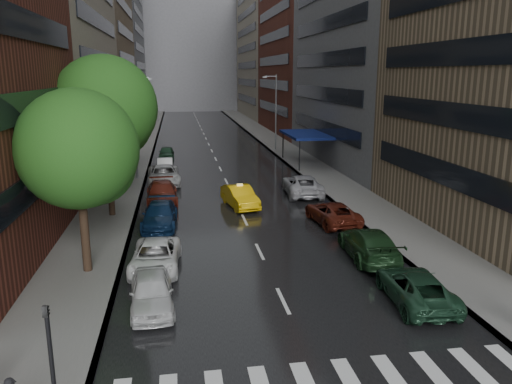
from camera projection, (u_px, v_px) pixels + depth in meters
ground at (307, 352)px, 17.13m from camera, size 220.00×220.00×0.00m
road at (210, 146)px, 65.15m from camera, size 14.00×140.00×0.01m
sidewalk_left at (139, 147)px, 63.76m from camera, size 4.00×140.00×0.15m
sidewalk_right at (277, 144)px, 66.51m from camera, size 4.00×140.00×0.15m
buildings_left at (92, 23)px, 67.59m from camera, size 8.00×108.00×38.00m
buildings_right at (310, 31)px, 70.38m from camera, size 8.05×109.10×36.00m
building_far at (190, 46)px, 126.75m from camera, size 40.00×14.00×32.00m
tree_near at (78, 149)px, 22.48m from camera, size 5.48×5.48×8.73m
tree_mid at (105, 108)px, 31.56m from camera, size 6.59×6.59×10.50m
tree_far at (123, 109)px, 42.29m from camera, size 5.84×5.84×9.31m
taxi at (240, 196)px, 35.51m from camera, size 2.48×4.86×1.53m
parked_cars_left at (162, 195)px, 36.11m from camera, size 2.95×41.16×1.61m
parked_cars_right at (339, 218)px, 30.29m from camera, size 3.07×24.63×1.59m
traffic_light at (51, 354)px, 12.93m from camera, size 0.18×0.15×3.45m
street_lamp_left at (135, 125)px, 43.63m from camera, size 1.74×0.22×9.00m
street_lamp_right at (275, 111)px, 60.39m from camera, size 1.74×0.22×9.00m
awning at (306, 135)px, 51.38m from camera, size 4.00×8.00×3.12m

